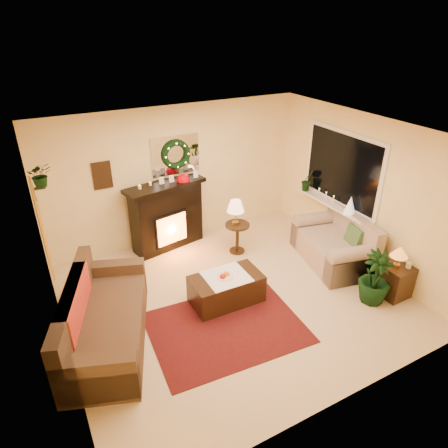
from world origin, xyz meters
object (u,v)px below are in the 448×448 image
side_table_round (237,236)px  coffee_table (226,290)px  end_table_square (395,280)px  sofa (106,316)px  loveseat (333,241)px  fireplace (167,220)px

side_table_round → coffee_table: (-0.88, -1.20, -0.12)m
end_table_square → coffee_table: end_table_square is taller
sofa → loveseat: bearing=21.9°
end_table_square → coffee_table: (-2.42, 1.11, -0.06)m
loveseat → side_table_round: (-1.34, 1.09, -0.09)m
fireplace → coffee_table: size_ratio=1.23×
sofa → end_table_square: 4.38m
fireplace → loveseat: size_ratio=0.85×
sofa → coffee_table: 1.83m
loveseat → end_table_square: (0.20, -1.22, -0.15)m
side_table_round → end_table_square: bearing=-56.3°
sofa → side_table_round: 2.95m
sofa → fireplace: (1.64, 2.03, 0.12)m
fireplace → loveseat: fireplace is taller
fireplace → loveseat: bearing=-49.8°
side_table_round → fireplace: bearing=141.7°
sofa → loveseat: (4.03, 0.11, -0.01)m
end_table_square → fireplace: bearing=129.6°
side_table_round → end_table_square: (1.54, -2.30, -0.06)m
sofa → loveseat: size_ratio=1.36×
loveseat → coffee_table: size_ratio=1.44×
sofa → end_table_square: size_ratio=4.03×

